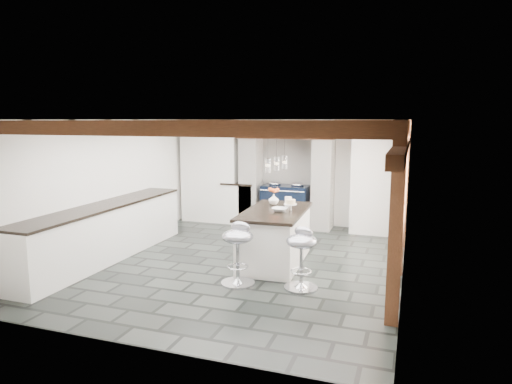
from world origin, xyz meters
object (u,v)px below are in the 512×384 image
(bar_stool_near, at_px, (302,251))
(bar_stool_far, at_px, (238,246))
(range_cooker, at_px, (286,205))
(kitchen_island, at_px, (275,236))

(bar_stool_near, xyz_separation_m, bar_stool_far, (-0.88, -0.12, 0.02))
(bar_stool_far, bearing_deg, range_cooker, 103.45)
(bar_stool_near, distance_m, bar_stool_far, 0.89)
(kitchen_island, relative_size, bar_stool_near, 2.11)
(range_cooker, xyz_separation_m, bar_stool_far, (0.31, -3.66, 0.08))
(range_cooker, xyz_separation_m, bar_stool_near, (1.20, -3.54, 0.07))
(range_cooker, relative_size, bar_stool_near, 1.16)
(kitchen_island, bearing_deg, bar_stool_near, -58.62)
(range_cooker, height_order, bar_stool_near, range_cooker)
(range_cooker, relative_size, kitchen_island, 0.55)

